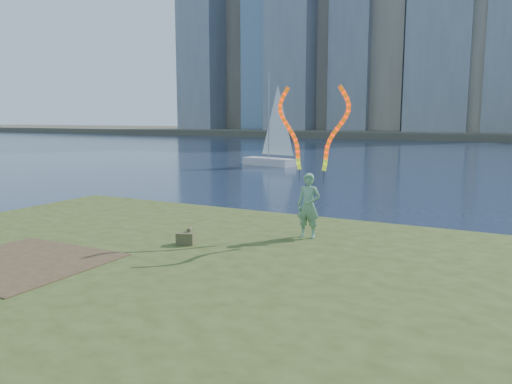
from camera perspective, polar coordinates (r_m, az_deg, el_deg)
The scene contains 7 objects.
ground at distance 12.25m, azimuth -6.42°, elevation -9.21°, with size 320.00×320.00×0.00m, color #17233B.
grassy_knoll at distance 10.43m, azimuth -13.65°, elevation -10.64°, with size 20.00×18.00×0.80m.
dirt_patch at distance 11.28m, azimuth -25.34°, elevation -7.27°, with size 3.20×3.00×0.02m, color #47331E.
far_shore at distance 104.89m, azimuth 24.23°, elevation 6.05°, with size 320.00×40.00×1.20m, color #4B4637.
woman_with_ribbons at distance 12.14m, azimuth 6.15°, elevation 1.36°, with size 2.04×0.39×3.98m.
canvas_bag at distance 11.72m, azimuth -8.06°, elevation -5.22°, with size 0.46×0.52×0.37m.
sailboat at distance 38.94m, azimuth 1.75°, elevation 4.82°, with size 4.73×2.53×7.13m.
Camera 1 is at (6.59, -9.64, 3.71)m, focal length 35.00 mm.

